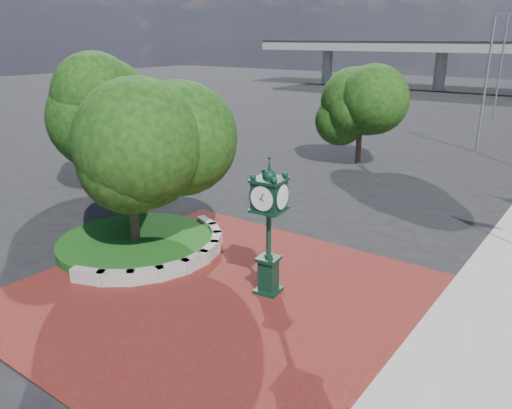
# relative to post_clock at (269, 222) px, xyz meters

# --- Properties ---
(ground) EXTENTS (200.00, 200.00, 0.00)m
(ground) POSITION_rel_post_clock_xyz_m (-1.35, -0.13, -2.49)
(ground) COLOR black
(ground) RESTS_ON ground
(plaza) EXTENTS (12.00, 12.00, 0.04)m
(plaza) POSITION_rel_post_clock_xyz_m (-1.35, -1.13, -2.47)
(plaza) COLOR maroon
(plaza) RESTS_ON ground
(planter_wall) EXTENTS (2.96, 6.77, 0.54)m
(planter_wall) POSITION_rel_post_clock_xyz_m (-4.06, -0.13, -2.22)
(planter_wall) COLOR #9E9B93
(planter_wall) RESTS_ON ground
(grass_bed) EXTENTS (6.10, 6.10, 0.40)m
(grass_bed) POSITION_rel_post_clock_xyz_m (-6.35, -0.13, -2.29)
(grass_bed) COLOR #174B15
(grass_bed) RESTS_ON ground
(tree_planter) EXTENTS (5.20, 5.20, 6.33)m
(tree_planter) POSITION_rel_post_clock_xyz_m (-6.35, -0.13, 1.24)
(tree_planter) COLOR #38281C
(tree_planter) RESTS_ON ground
(tree_northwest) EXTENTS (5.60, 5.60, 6.93)m
(tree_northwest) POSITION_rel_post_clock_xyz_m (-14.35, 4.87, 1.64)
(tree_northwest) COLOR #38281C
(tree_northwest) RESTS_ON ground
(tree_street) EXTENTS (4.40, 4.40, 5.45)m
(tree_street) POSITION_rel_post_clock_xyz_m (-5.35, 17.87, 0.75)
(tree_street) COLOR #38281C
(tree_street) RESTS_ON ground
(post_clock) EXTENTS (1.04, 1.04, 4.53)m
(post_clock) POSITION_rel_post_clock_xyz_m (0.00, 0.00, 0.00)
(post_clock) COLOR black
(post_clock) RESTS_ON ground
(street_lamp_near) EXTENTS (2.14, 0.27, 9.57)m
(street_lamp_near) POSITION_rel_post_clock_xyz_m (0.26, 26.44, 3.12)
(street_lamp_near) COLOR slate
(street_lamp_near) RESTS_ON ground
(street_lamp_far) EXTENTS (2.30, 0.68, 10.34)m
(street_lamp_far) POSITION_rel_post_clock_xyz_m (-2.59, 45.05, 3.58)
(street_lamp_far) COLOR slate
(street_lamp_far) RESTS_ON ground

